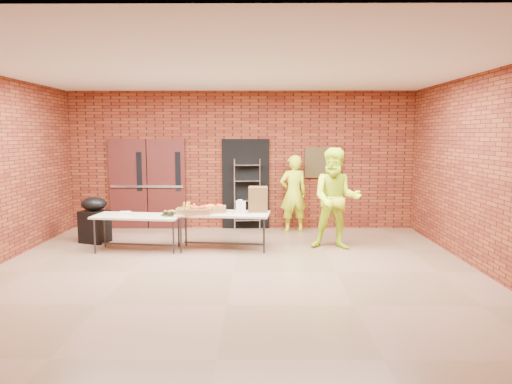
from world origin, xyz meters
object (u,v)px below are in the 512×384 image
(table_right, at_px, (224,216))
(volunteer_man, at_px, (336,199))
(wire_rack, at_px, (247,194))
(table_left, at_px, (137,218))
(covered_grill, at_px, (95,220))
(volunteer_woman, at_px, (293,194))
(coffee_dispenser, at_px, (258,199))

(table_right, height_order, volunteer_man, volunteer_man)
(wire_rack, height_order, volunteer_man, volunteer_man)
(wire_rack, distance_m, volunteer_man, 2.51)
(table_right, bearing_deg, table_left, -171.25)
(volunteer_man, bearing_deg, wire_rack, 143.81)
(wire_rack, relative_size, table_right, 0.91)
(table_right, bearing_deg, covered_grill, 174.54)
(wire_rack, bearing_deg, volunteer_woman, -18.32)
(table_left, xyz_separation_m, coffee_dispenser, (2.30, 0.22, 0.34))
(covered_grill, xyz_separation_m, volunteer_man, (4.85, -0.48, 0.51))
(wire_rack, bearing_deg, coffee_dispenser, -87.99)
(volunteer_man, bearing_deg, volunteer_woman, 123.47)
(table_left, bearing_deg, coffee_dispenser, 12.43)
(coffee_dispenser, height_order, covered_grill, coffee_dispenser)
(table_left, xyz_separation_m, covered_grill, (-1.05, 0.63, -0.15))
(table_left, height_order, volunteer_man, volunteer_man)
(table_right, height_order, coffee_dispenser, coffee_dispenser)
(table_left, xyz_separation_m, table_right, (1.64, 0.07, 0.04))
(volunteer_woman, xyz_separation_m, volunteer_man, (0.70, -1.56, 0.10))
(wire_rack, xyz_separation_m, table_right, (-0.40, -1.87, -0.17))
(covered_grill, distance_m, volunteer_woman, 4.30)
(covered_grill, bearing_deg, table_right, 7.34)
(covered_grill, bearing_deg, volunteer_woman, 33.81)
(coffee_dispenser, xyz_separation_m, covered_grill, (-3.35, 0.41, -0.49))
(table_left, distance_m, coffee_dispenser, 2.33)
(coffee_dispenser, bearing_deg, table_left, -174.48)
(table_left, xyz_separation_m, volunteer_woman, (3.09, 1.71, 0.25))
(covered_grill, xyz_separation_m, volunteer_woman, (4.15, 1.08, 0.40))
(table_right, distance_m, coffee_dispenser, 0.74)
(coffee_dispenser, relative_size, volunteer_man, 0.25)
(volunteer_woman, height_order, volunteer_man, volunteer_man)
(covered_grill, relative_size, volunteer_man, 0.48)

